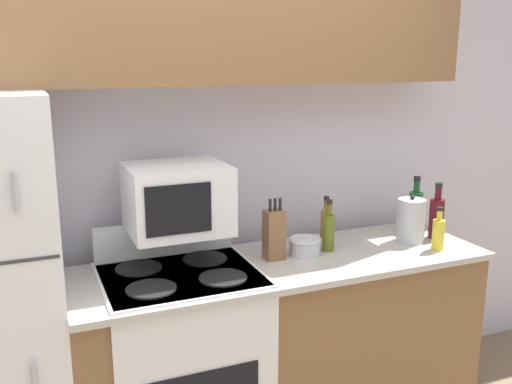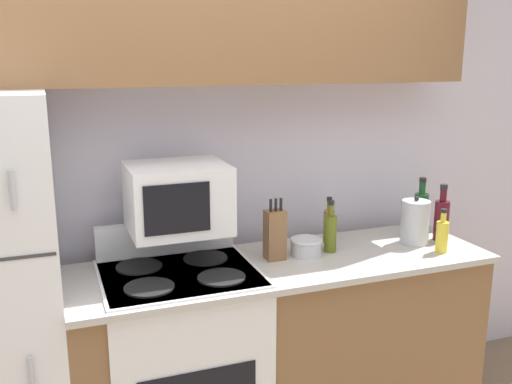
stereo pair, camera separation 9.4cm
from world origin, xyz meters
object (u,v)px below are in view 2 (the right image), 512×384
object	(u,v)px
knife_block	(275,234)
bottle_olive_oil	(330,232)
stove	(182,365)
bottle_wine_red	(442,218)
bottle_cooking_spray	(442,235)
bottle_vinegar	(329,224)
microwave	(177,198)
kettle	(415,222)
bottle_wine_green	(421,210)
bowl	(306,246)

from	to	relation	value
knife_block	bottle_olive_oil	bearing A→B (deg)	0.36
stove	bottle_olive_oil	bearing A→B (deg)	2.85
bottle_wine_red	bottle_cooking_spray	size ratio (longest dim) A/B	1.36
bottle_vinegar	bottle_olive_oil	size ratio (longest dim) A/B	0.92
bottle_vinegar	bottle_olive_oil	bearing A→B (deg)	-114.37
knife_block	bottle_olive_oil	world-z (taller)	knife_block
bottle_olive_oil	bottle_cooking_spray	bearing A→B (deg)	-21.43
stove	microwave	bearing A→B (deg)	75.54
knife_block	bottle_olive_oil	size ratio (longest dim) A/B	1.15
kettle	bottle_cooking_spray	bearing A→B (deg)	-74.97
bottle_wine_red	bottle_wine_green	size ratio (longest dim) A/B	1.00
bowl	bottle_cooking_spray	world-z (taller)	bottle_cooking_spray
stove	bottle_cooking_spray	distance (m)	1.40
stove	bottle_wine_red	size ratio (longest dim) A/B	3.70
kettle	bottle_olive_oil	bearing A→B (deg)	175.34
knife_block	bottle_wine_green	distance (m)	0.93
bottle_olive_oil	bottle_wine_green	xyz separation A→B (m)	(0.63, 0.13, 0.02)
stove	bottle_wine_green	distance (m)	1.52
microwave	bottle_wine_red	xyz separation A→B (m)	(1.37, -0.10, -0.21)
bottle_vinegar	bottle_wine_green	distance (m)	0.56
bottle_vinegar	kettle	world-z (taller)	kettle
kettle	bottle_wine_green	bearing A→B (deg)	46.80
microwave	bottle_olive_oil	bearing A→B (deg)	-4.34
knife_block	stove	bearing A→B (deg)	-175.61
microwave	kettle	distance (m)	1.23
knife_block	bottle_cooking_spray	distance (m)	0.83
bottle_vinegar	bottle_cooking_spray	distance (m)	0.56
bottle_wine_red	bottle_cooking_spray	bearing A→B (deg)	-126.75
bowl	bottle_olive_oil	size ratio (longest dim) A/B	0.62
bottle_vinegar	bottle_cooking_spray	xyz separation A→B (m)	(0.45, -0.34, -0.01)
knife_block	bottle_wine_red	distance (m)	0.93
kettle	bottle_wine_red	bearing A→B (deg)	-1.15
bottle_wine_red	bottle_cooking_spray	distance (m)	0.20
bottle_vinegar	kettle	xyz separation A→B (m)	(0.40, -0.17, 0.02)
knife_block	bottle_vinegar	size ratio (longest dim) A/B	1.24
bowl	bottle_vinegar	distance (m)	0.25
kettle	bottle_vinegar	bearing A→B (deg)	156.75
knife_block	bottle_vinegar	xyz separation A→B (m)	(0.36, 0.14, -0.03)
bowl	bottle_olive_oil	world-z (taller)	bottle_olive_oil
bottle_wine_green	kettle	bearing A→B (deg)	-133.20
bowl	bottle_wine_green	world-z (taller)	bottle_wine_green
bottle_olive_oil	bowl	bearing A→B (deg)	-175.79
bowl	kettle	xyz separation A→B (m)	(0.60, -0.03, 0.07)
stove	bottle_olive_oil	distance (m)	0.95
knife_block	kettle	xyz separation A→B (m)	(0.76, -0.04, -0.01)
bottle_cooking_spray	bottle_wine_green	xyz separation A→B (m)	(0.12, 0.33, 0.03)
bottle_wine_red	kettle	size ratio (longest dim) A/B	1.20
bowl	bottle_wine_red	size ratio (longest dim) A/B	0.53
bottle_wine_red	bottle_olive_oil	bearing A→B (deg)	176.25
bowl	bottle_vinegar	bearing A→B (deg)	36.54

